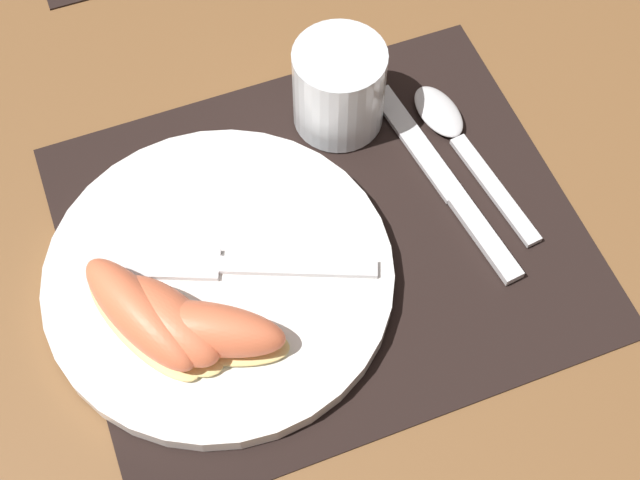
# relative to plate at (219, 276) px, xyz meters

# --- Properties ---
(ground_plane) EXTENTS (3.00, 3.00, 0.00)m
(ground_plane) POSITION_rel_plate_xyz_m (0.09, 0.01, -0.01)
(ground_plane) COLOR brown
(placemat) EXTENTS (0.41, 0.34, 0.00)m
(placemat) POSITION_rel_plate_xyz_m (0.09, 0.01, -0.01)
(placemat) COLOR black
(placemat) RESTS_ON ground_plane
(plate) EXTENTS (0.28, 0.28, 0.02)m
(plate) POSITION_rel_plate_xyz_m (0.00, 0.00, 0.00)
(plate) COLOR white
(plate) RESTS_ON placemat
(juice_glass) EXTENTS (0.08, 0.08, 0.08)m
(juice_glass) POSITION_rel_plate_xyz_m (0.15, 0.12, 0.03)
(juice_glass) COLOR silver
(juice_glass) RESTS_ON placemat
(knife) EXTENTS (0.04, 0.22, 0.01)m
(knife) POSITION_rel_plate_xyz_m (0.21, 0.02, -0.01)
(knife) COLOR silver
(knife) RESTS_ON placemat
(spoon) EXTENTS (0.05, 0.18, 0.01)m
(spoon) POSITION_rel_plate_xyz_m (0.23, 0.06, -0.00)
(spoon) COLOR silver
(spoon) RESTS_ON placemat
(fork) EXTENTS (0.19, 0.10, 0.00)m
(fork) POSITION_rel_plate_xyz_m (0.01, 0.00, 0.01)
(fork) COLOR silver
(fork) RESTS_ON plate
(citrus_wedge_0) EXTENTS (0.09, 0.13, 0.04)m
(citrus_wedge_0) POSITION_rel_plate_xyz_m (-0.07, -0.02, 0.03)
(citrus_wedge_0) COLOR #F4DB84
(citrus_wedge_0) RESTS_ON plate
(citrus_wedge_1) EXTENTS (0.09, 0.11, 0.04)m
(citrus_wedge_1) POSITION_rel_plate_xyz_m (-0.05, -0.04, 0.03)
(citrus_wedge_1) COLOR #F4DB84
(citrus_wedge_1) RESTS_ON plate
(citrus_wedge_2) EXTENTS (0.13, 0.10, 0.04)m
(citrus_wedge_2) POSITION_rel_plate_xyz_m (-0.02, -0.05, 0.03)
(citrus_wedge_2) COLOR #F4DB84
(citrus_wedge_2) RESTS_ON plate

